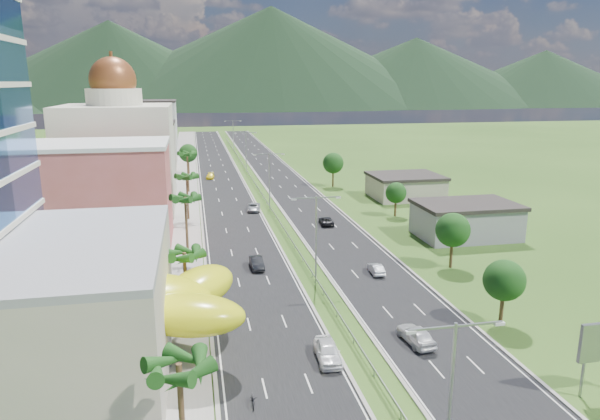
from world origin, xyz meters
TOP-DOWN VIEW (x-y plane):
  - ground at (0.00, 0.00)m, footprint 500.00×500.00m
  - road_left at (-7.50, 90.00)m, footprint 11.00×260.00m
  - road_right at (7.50, 90.00)m, footprint 11.00×260.00m
  - sidewalk_left at (-17.00, 90.00)m, footprint 7.00×260.00m
  - median_guardrail at (0.00, 71.99)m, footprint 0.10×216.06m
  - streetlight_median_a at (0.00, -25.00)m, footprint 6.04×0.25m
  - streetlight_median_b at (0.00, 10.00)m, footprint 6.04×0.25m
  - streetlight_median_c at (0.00, 50.00)m, footprint 6.04×0.25m
  - streetlight_median_d at (0.00, 95.00)m, footprint 6.04×0.25m
  - streetlight_median_e at (0.00, 140.00)m, footprint 6.04×0.25m
  - lime_canopy at (-20.00, -4.00)m, footprint 18.00×15.00m
  - pink_shophouse at (-28.00, 32.00)m, footprint 20.00×15.00m
  - domed_building at (-28.00, 55.00)m, footprint 20.00×20.00m
  - midrise_grey at (-27.00, 80.00)m, footprint 16.00×15.00m
  - midrise_beige at (-27.00, 102.00)m, footprint 16.00×15.00m
  - midrise_white at (-27.00, 125.00)m, footprint 16.00×15.00m
  - shed_near at (28.00, 25.00)m, footprint 15.00×10.00m
  - shed_far at (30.00, 55.00)m, footprint 14.00×12.00m
  - palm_tree_a at (-15.50, -22.00)m, footprint 3.60×3.60m
  - palm_tree_b at (-15.50, 2.00)m, footprint 3.60×3.60m
  - palm_tree_c at (-15.50, 22.00)m, footprint 3.60×3.60m
  - palm_tree_d at (-15.50, 45.00)m, footprint 3.60×3.60m
  - palm_tree_e at (-15.50, 70.00)m, footprint 3.60×3.60m
  - leafy_tree_lfar at (-15.50, 95.00)m, footprint 4.90×4.90m
  - leafy_tree_ra at (16.00, -5.00)m, footprint 4.20×4.20m
  - leafy_tree_rb at (19.00, 12.00)m, footprint 4.55×4.55m
  - leafy_tree_rc at (22.00, 40.00)m, footprint 3.85×3.85m
  - leafy_tree_rd at (18.00, 70.00)m, footprint 4.90×4.90m
  - mountain_ridge at (60.00, 450.00)m, footprint 860.00×140.00m
  - car_white_near_left at (-3.20, -8.59)m, footprint 2.34×5.13m
  - car_dark_left at (-6.51, 16.68)m, footprint 1.68×4.55m
  - car_silver_mid_left at (-3.20, 49.07)m, footprint 3.08×5.42m
  - car_yellow_far_left at (-10.14, 86.30)m, footprint 2.43×4.79m
  - car_white_near_right at (5.84, -7.16)m, footprint 2.50×5.22m
  - car_silver_right at (8.38, 11.58)m, footprint 1.57×4.04m
  - car_dark_far_right at (7.98, 36.54)m, footprint 2.58×4.92m
  - motorcycle at (-10.49, -14.09)m, footprint 0.60×1.83m

SIDE VIEW (x-z plane):
  - ground at x=0.00m, z-range 0.00..0.00m
  - mountain_ridge at x=60.00m, z-range -45.00..45.00m
  - road_left at x=-7.50m, z-range 0.00..0.04m
  - road_right at x=7.50m, z-range 0.00..0.04m
  - sidewalk_left at x=-17.00m, z-range 0.00..0.12m
  - median_guardrail at x=0.00m, z-range 0.24..1.00m
  - motorcycle at x=-10.49m, z-range 0.04..1.20m
  - car_silver_right at x=8.38m, z-range 0.04..1.35m
  - car_dark_far_right at x=7.98m, z-range 0.04..1.36m
  - car_yellow_far_left at x=-10.14m, z-range 0.04..1.37m
  - car_silver_mid_left at x=-3.20m, z-range 0.04..1.47m
  - car_dark_left at x=-6.51m, z-range 0.04..1.53m
  - car_white_near_left at x=-3.20m, z-range 0.04..1.75m
  - car_white_near_right at x=5.84m, z-range 0.04..1.76m
  - shed_far at x=30.00m, z-range 0.00..4.40m
  - shed_near at x=28.00m, z-range 0.00..5.00m
  - leafy_tree_rc at x=22.00m, z-range 1.21..7.54m
  - leafy_tree_ra at x=16.00m, z-range 1.33..8.23m
  - lime_canopy at x=-20.00m, z-range 1.29..8.69m
  - leafy_tree_rb at x=19.00m, z-range 1.44..8.92m
  - leafy_tree_lfar at x=-15.50m, z-range 1.55..9.60m
  - leafy_tree_rd at x=18.00m, z-range 1.55..9.60m
  - midrise_beige at x=-27.00m, z-range 0.00..13.00m
  - streetlight_median_a at x=0.00m, z-range 1.25..12.25m
  - streetlight_median_b at x=0.00m, z-range 1.25..12.25m
  - streetlight_median_c at x=0.00m, z-range 1.25..12.25m
  - streetlight_median_d at x=0.00m, z-range 1.25..12.25m
  - streetlight_median_e at x=0.00m, z-range 1.25..12.25m
  - palm_tree_b at x=-15.50m, z-range 3.01..11.11m
  - pink_shophouse at x=-28.00m, z-range 0.00..15.00m
  - palm_tree_d at x=-15.50m, z-range 3.24..11.84m
  - midrise_grey at x=-27.00m, z-range 0.00..16.00m
  - palm_tree_a at x=-15.50m, z-range 3.47..12.57m
  - palm_tree_e at x=-15.50m, z-range 3.61..13.01m
  - palm_tree_c at x=-15.50m, z-range 3.70..13.30m
  - midrise_white at x=-27.00m, z-range 0.00..18.00m
  - domed_building at x=-28.00m, z-range -3.00..25.70m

